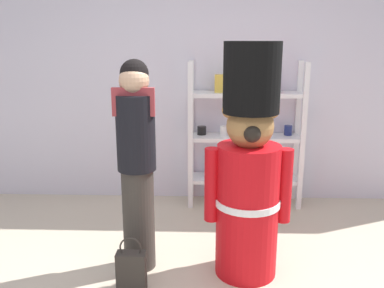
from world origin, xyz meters
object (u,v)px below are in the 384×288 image
(person_shopper, at_px, (137,160))
(shopping_bag, at_px, (131,271))
(teddy_bear_guard, at_px, (248,173))
(merchandise_shelf, at_px, (245,134))

(person_shopper, bearing_deg, shopping_bag, -90.77)
(person_shopper, bearing_deg, teddy_bear_guard, -4.12)
(merchandise_shelf, xyz_separation_m, teddy_bear_guard, (-0.10, -1.39, 0.03))
(merchandise_shelf, bearing_deg, shopping_bag, -118.83)
(teddy_bear_guard, distance_m, person_shopper, 0.82)
(merchandise_shelf, xyz_separation_m, person_shopper, (-0.92, -1.33, 0.10))
(person_shopper, xyz_separation_m, shopping_bag, (-0.00, -0.35, -0.71))
(shopping_bag, bearing_deg, person_shopper, 89.23)
(merchandise_shelf, distance_m, person_shopper, 1.62)
(merchandise_shelf, distance_m, teddy_bear_guard, 1.39)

